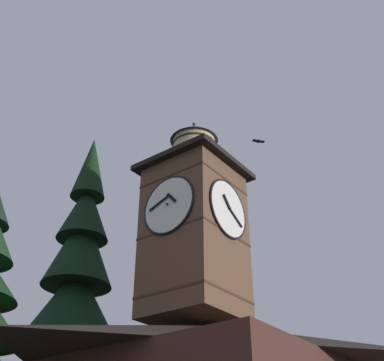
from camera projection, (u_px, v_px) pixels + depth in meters
The scene contains 3 objects.
clock_tower at pixel (194, 225), 21.99m from camera, with size 4.21×4.21×9.98m.
pine_tree_behind at pixel (71, 328), 22.47m from camera, with size 5.66×5.66×17.76m.
flying_bird_high at pixel (259, 141), 28.68m from camera, with size 0.68×0.60×0.17m.
Camera 1 is at (17.23, 8.74, 1.21)m, focal length 46.78 mm.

